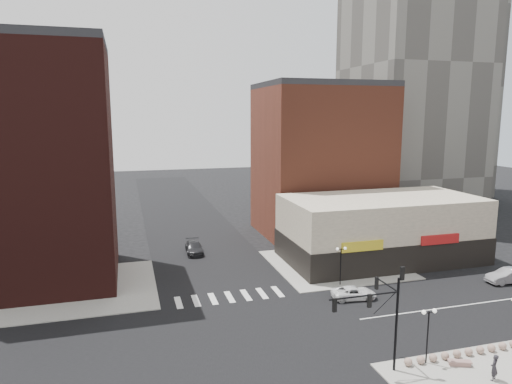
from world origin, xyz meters
name	(u,v)px	position (x,y,z in m)	size (l,w,h in m)	color
ground	(252,334)	(0.00, 0.00, 0.00)	(240.00, 240.00, 0.00)	black
road_ew	(252,334)	(0.00, 0.00, 0.01)	(200.00, 14.00, 0.02)	black
road_ns	(252,334)	(0.00, 0.00, 0.01)	(14.00, 200.00, 0.02)	black
sidewalk_nw	(83,289)	(-14.50, 14.50, 0.06)	(15.00, 15.00, 0.12)	gray
sidewalk_ne	(335,264)	(14.50, 14.50, 0.06)	(15.00, 15.00, 0.12)	gray
building_nw	(33,168)	(-19.00, 18.50, 12.50)	(16.00, 15.00, 25.00)	black
building_ne_midrise	(320,162)	(19.00, 29.50, 11.00)	(18.00, 15.00, 22.00)	brown
tower_far	(446,10)	(60.00, 56.00, 41.00)	(18.00, 18.00, 82.00)	#47443F
building_ne_row	(381,234)	(21.00, 15.00, 3.30)	(24.20, 12.20, 8.00)	beige
traffic_signal	(382,305)	(7.24, -7.83, 4.96)	(5.59, 3.09, 7.77)	black
street_lamp_se_a	(429,322)	(11.00, -8.00, 3.29)	(1.22, 0.32, 4.16)	black
street_lamp_ne	(341,256)	(12.00, 8.00, 3.29)	(1.22, 0.32, 4.16)	black
bollard_row	(463,353)	(14.23, -8.00, 0.42)	(10.04, 0.59, 0.59)	#8C6F60
white_suv	(354,293)	(11.70, 4.38, 0.62)	(2.06, 4.47, 1.24)	white
silver_sedan	(508,276)	(29.93, 3.72, 0.78)	(1.66, 4.75, 1.56)	gray
dark_sedan_north	(194,248)	(-1.34, 23.97, 0.75)	(2.10, 5.16, 1.50)	black
pedestrian	(494,367)	(14.04, -11.18, 1.06)	(0.68, 0.45, 1.87)	#252328
stone_bench	(460,363)	(13.11, -9.00, 0.32)	(1.69, 1.08, 0.38)	#8E6962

